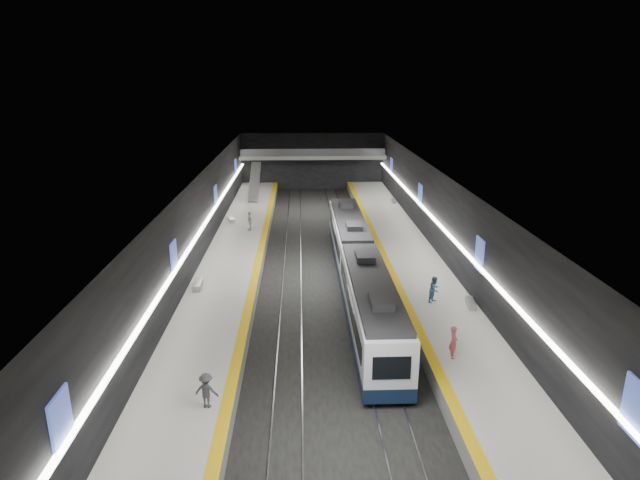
{
  "coord_description": "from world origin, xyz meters",
  "views": [
    {
      "loc": [
        -1.77,
        -40.7,
        15.72
      ],
      "look_at": [
        -0.12,
        3.02,
        2.2
      ],
      "focal_mm": 30.0,
      "sensor_mm": 36.0,
      "label": 1
    }
  ],
  "objects_px": {
    "passenger_right_a": "(454,342)",
    "train": "(358,265)",
    "passenger_left_b": "(206,391)",
    "bench_left_near": "(198,285)",
    "bench_right_near": "(471,303)",
    "bench_left_far": "(231,220)",
    "bench_right_far": "(393,201)",
    "escalator": "(255,182)",
    "passenger_left_a": "(250,221)",
    "passenger_right_b": "(434,290)"
  },
  "relations": [
    {
      "from": "bench_left_near",
      "to": "passenger_left_b",
      "type": "relative_size",
      "value": 1.1
    },
    {
      "from": "escalator",
      "to": "passenger_right_a",
      "type": "relative_size",
      "value": 4.32
    },
    {
      "from": "escalator",
      "to": "bench_left_far",
      "type": "relative_size",
      "value": 4.51
    },
    {
      "from": "train",
      "to": "bench_left_far",
      "type": "xyz_separation_m",
      "value": [
        -11.58,
        17.06,
        -0.98
      ]
    },
    {
      "from": "bench_right_far",
      "to": "passenger_right_a",
      "type": "distance_m",
      "value": 37.31
    },
    {
      "from": "passenger_right_a",
      "to": "passenger_right_b",
      "type": "height_order",
      "value": "passenger_right_a"
    },
    {
      "from": "bench_left_far",
      "to": "passenger_left_a",
      "type": "xyz_separation_m",
      "value": [
        2.28,
        -3.34,
        0.73
      ]
    },
    {
      "from": "passenger_right_a",
      "to": "train",
      "type": "bearing_deg",
      "value": 24.42
    },
    {
      "from": "train",
      "to": "bench_right_near",
      "type": "height_order",
      "value": "train"
    },
    {
      "from": "escalator",
      "to": "bench_right_far",
      "type": "bearing_deg",
      "value": -12.87
    },
    {
      "from": "bench_right_near",
      "to": "passenger_left_a",
      "type": "height_order",
      "value": "passenger_left_a"
    },
    {
      "from": "bench_right_far",
      "to": "passenger_right_a",
      "type": "height_order",
      "value": "passenger_right_a"
    },
    {
      "from": "passenger_right_a",
      "to": "passenger_left_b",
      "type": "bearing_deg",
      "value": 113.93
    },
    {
      "from": "bench_right_near",
      "to": "passenger_right_b",
      "type": "xyz_separation_m",
      "value": [
        -2.3,
        0.74,
        0.71
      ]
    },
    {
      "from": "train",
      "to": "escalator",
      "type": "distance_m",
      "value": 30.96
    },
    {
      "from": "bench_right_far",
      "to": "passenger_right_b",
      "type": "relative_size",
      "value": 0.92
    },
    {
      "from": "passenger_right_b",
      "to": "passenger_left_b",
      "type": "bearing_deg",
      "value": 173.34
    },
    {
      "from": "bench_left_near",
      "to": "passenger_left_a",
      "type": "height_order",
      "value": "passenger_left_a"
    },
    {
      "from": "passenger_right_a",
      "to": "passenger_right_b",
      "type": "bearing_deg",
      "value": 0.02
    },
    {
      "from": "bench_left_near",
      "to": "passenger_right_a",
      "type": "height_order",
      "value": "passenger_right_a"
    },
    {
      "from": "bench_left_near",
      "to": "passenger_left_b",
      "type": "bearing_deg",
      "value": -81.17
    },
    {
      "from": "bench_right_far",
      "to": "passenger_left_a",
      "type": "height_order",
      "value": "passenger_left_a"
    },
    {
      "from": "bench_right_near",
      "to": "bench_right_far",
      "type": "xyz_separation_m",
      "value": [
        0.0,
        30.51,
        0.0
      ]
    },
    {
      "from": "bench_left_near",
      "to": "bench_right_near",
      "type": "height_order",
      "value": "bench_left_near"
    },
    {
      "from": "train",
      "to": "passenger_left_b",
      "type": "bearing_deg",
      "value": -118.7
    },
    {
      "from": "escalator",
      "to": "bench_left_far",
      "type": "height_order",
      "value": "escalator"
    },
    {
      "from": "bench_left_far",
      "to": "train",
      "type": "bearing_deg",
      "value": -72.36
    },
    {
      "from": "escalator",
      "to": "passenger_right_b",
      "type": "bearing_deg",
      "value": -66.41
    },
    {
      "from": "train",
      "to": "bench_right_near",
      "type": "xyz_separation_m",
      "value": [
        7.0,
        -5.1,
        -0.99
      ]
    },
    {
      "from": "passenger_right_b",
      "to": "bench_right_far",
      "type": "bearing_deg",
      "value": 38.26
    },
    {
      "from": "bench_left_far",
      "to": "bench_right_near",
      "type": "height_order",
      "value": "bench_left_far"
    },
    {
      "from": "bench_left_far",
      "to": "passenger_left_a",
      "type": "bearing_deg",
      "value": -72.17
    },
    {
      "from": "bench_right_far",
      "to": "passenger_right_b",
      "type": "xyz_separation_m",
      "value": [
        -2.3,
        -29.77,
        0.71
      ]
    },
    {
      "from": "train",
      "to": "bench_right_far",
      "type": "relative_size",
      "value": 17.9
    },
    {
      "from": "passenger_right_a",
      "to": "passenger_left_b",
      "type": "relative_size",
      "value": 1.08
    },
    {
      "from": "train",
      "to": "passenger_left_b",
      "type": "height_order",
      "value": "train"
    },
    {
      "from": "escalator",
      "to": "bench_right_near",
      "type": "bearing_deg",
      "value": -63.7
    },
    {
      "from": "train",
      "to": "bench_left_near",
      "type": "xyz_separation_m",
      "value": [
        -11.75,
        -1.22,
        -0.97
      ]
    },
    {
      "from": "bench_left_near",
      "to": "bench_right_near",
      "type": "distance_m",
      "value": 19.15
    },
    {
      "from": "bench_left_far",
      "to": "passenger_right_a",
      "type": "bearing_deg",
      "value": -78.26
    },
    {
      "from": "passenger_right_a",
      "to": "passenger_left_b",
      "type": "xyz_separation_m",
      "value": [
        -12.6,
        -4.08,
        -0.07
      ]
    },
    {
      "from": "bench_right_near",
      "to": "passenger_left_b",
      "type": "bearing_deg",
      "value": -138.89
    },
    {
      "from": "train",
      "to": "passenger_left_a",
      "type": "distance_m",
      "value": 16.57
    },
    {
      "from": "bench_left_near",
      "to": "bench_left_far",
      "type": "xyz_separation_m",
      "value": [
        0.17,
        18.28,
        -0.01
      ]
    },
    {
      "from": "escalator",
      "to": "bench_left_far",
      "type": "xyz_separation_m",
      "value": [
        -1.58,
        -12.23,
        -1.68
      ]
    },
    {
      "from": "escalator",
      "to": "passenger_left_b",
      "type": "relative_size",
      "value": 4.66
    },
    {
      "from": "bench_right_near",
      "to": "bench_left_far",
      "type": "bearing_deg",
      "value": 136.65
    },
    {
      "from": "passenger_right_b",
      "to": "passenger_left_a",
      "type": "bearing_deg",
      "value": 80.42
    },
    {
      "from": "bench_left_near",
      "to": "bench_right_near",
      "type": "xyz_separation_m",
      "value": [
        18.75,
        -3.88,
        -0.03
      ]
    },
    {
      "from": "escalator",
      "to": "bench_right_far",
      "type": "relative_size",
      "value": 4.77
    }
  ]
}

